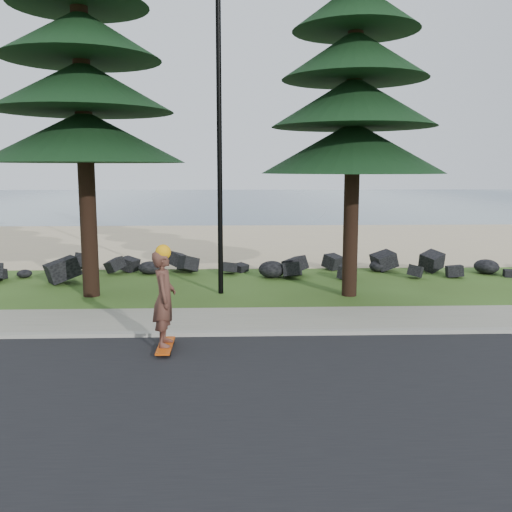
{
  "coord_description": "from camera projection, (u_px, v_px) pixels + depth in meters",
  "views": [
    {
      "loc": [
        0.41,
        -12.28,
        3.43
      ],
      "look_at": [
        0.86,
        0.0,
        1.53
      ],
      "focal_mm": 40.0,
      "sensor_mm": 36.0,
      "label": 1
    }
  ],
  "objects": [
    {
      "name": "lamp_post",
      "position": [
        219.0,
        141.0,
        15.16
      ],
      "size": [
        0.25,
        0.14,
        8.14
      ],
      "color": "black",
      "rests_on": "ground"
    },
    {
      "name": "road",
      "position": [
        208.0,
        408.0,
        8.19
      ],
      "size": [
        160.0,
        7.0,
        0.02
      ],
      "primitive_type": "cube",
      "color": "black",
      "rests_on": "ground"
    },
    {
      "name": "ocean",
      "position": [
        231.0,
        199.0,
        63.0
      ],
      "size": [
        160.0,
        58.0,
        0.01
      ],
      "primitive_type": "cube",
      "color": "#365168",
      "rests_on": "ground"
    },
    {
      "name": "ground",
      "position": [
        217.0,
        324.0,
        12.63
      ],
      "size": [
        160.0,
        160.0,
        0.0
      ],
      "primitive_type": "plane",
      "color": "#304716",
      "rests_on": "ground"
    },
    {
      "name": "sidewalk",
      "position": [
        218.0,
        320.0,
        12.82
      ],
      "size": [
        160.0,
        2.0,
        0.08
      ],
      "primitive_type": "cube",
      "color": "gray",
      "rests_on": "ground"
    },
    {
      "name": "seawall_boulders",
      "position": [
        223.0,
        277.0,
        18.16
      ],
      "size": [
        60.0,
        2.4,
        1.1
      ],
      "primitive_type": null,
      "color": "black",
      "rests_on": "ground"
    },
    {
      "name": "beach_sand",
      "position": [
        227.0,
        241.0,
        26.95
      ],
      "size": [
        160.0,
        15.0,
        0.01
      ],
      "primitive_type": "cube",
      "color": "beige",
      "rests_on": "ground"
    },
    {
      "name": "skateboarder",
      "position": [
        164.0,
        299.0,
        10.65
      ],
      "size": [
        0.44,
        1.09,
        2.02
      ],
      "rotation": [
        0.0,
        0.0,
        1.58
      ],
      "color": "#C0440B",
      "rests_on": "ground"
    },
    {
      "name": "kerb",
      "position": [
        216.0,
        334.0,
        11.74
      ],
      "size": [
        160.0,
        0.2,
        0.1
      ],
      "primitive_type": "cube",
      "color": "#9B998C",
      "rests_on": "ground"
    }
  ]
}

